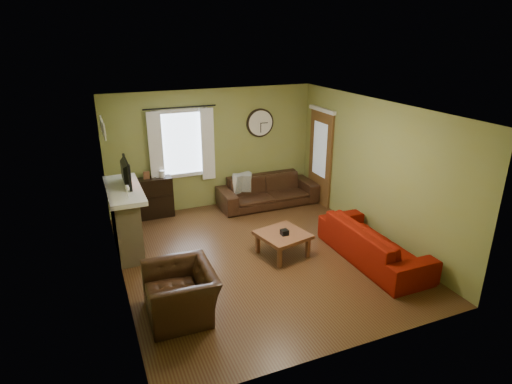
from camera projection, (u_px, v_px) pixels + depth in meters
name	position (u px, v px, depth m)	size (l,w,h in m)	color
floor	(259.00, 256.00, 7.54)	(4.60, 5.20, 0.00)	#492D17
ceiling	(260.00, 108.00, 6.63)	(4.60, 5.20, 0.00)	white
wall_left	(115.00, 207.00, 6.26)	(0.00, 5.20, 2.60)	olive
wall_right	(374.00, 170.00, 7.91)	(0.00, 5.20, 2.60)	olive
wall_back	(213.00, 149.00, 9.33)	(4.60, 0.00, 2.60)	olive
wall_front	(350.00, 259.00, 4.84)	(4.60, 0.00, 2.60)	olive
fireplace	(126.00, 221.00, 7.59)	(0.40, 1.40, 1.10)	tan
firebox	(138.00, 232.00, 7.74)	(0.04, 0.60, 0.55)	black
mantel	(124.00, 190.00, 7.39)	(0.58, 1.60, 0.08)	white
tv	(123.00, 176.00, 7.45)	(0.60, 0.08, 0.35)	black
tv_screen	(127.00, 172.00, 7.46)	(0.02, 0.62, 0.36)	#994C3F
medallion_left	(104.00, 132.00, 6.62)	(0.28, 0.28, 0.03)	white
medallion_mid	(103.00, 128.00, 6.92)	(0.28, 0.28, 0.03)	white
medallion_right	(101.00, 124.00, 7.23)	(0.28, 0.28, 0.03)	white
window_pane	(181.00, 143.00, 8.99)	(1.00, 0.02, 1.30)	silver
curtain_rod	(180.00, 107.00, 8.63)	(0.03, 0.03, 1.50)	black
curtain_left	(156.00, 150.00, 8.72)	(0.28, 0.04, 1.55)	white
curtain_right	(208.00, 144.00, 9.12)	(0.28, 0.04, 1.55)	white
wall_clock	(260.00, 123.00, 9.51)	(0.64, 0.06, 0.64)	white
door	(320.00, 158.00, 9.59)	(0.05, 0.90, 2.10)	brown
bookshelf	(155.00, 198.00, 9.00)	(0.73, 0.31, 0.86)	black
book	(154.00, 173.00, 8.88)	(0.15, 0.21, 0.02)	brown
sofa_brown	(268.00, 191.00, 9.68)	(2.23, 0.87, 0.65)	black
pillow_left	(242.00, 183.00, 9.53)	(0.44, 0.13, 0.44)	#959B95
pillow_right	(242.00, 183.00, 9.52)	(0.41, 0.12, 0.41)	#959B95
sofa_red	(373.00, 243.00, 7.31)	(2.23, 0.87, 0.65)	#690C02
armchair	(181.00, 292.00, 5.89)	(1.05, 0.92, 0.68)	black
coffee_table	(283.00, 244.00, 7.51)	(0.78, 0.78, 0.42)	brown
tissue_box	(284.00, 236.00, 7.39)	(0.12, 0.12, 0.09)	black
wine_glass_a	(128.00, 193.00, 6.88)	(0.07, 0.07, 0.19)	white
wine_glass_b	(127.00, 191.00, 6.98)	(0.07, 0.07, 0.19)	white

